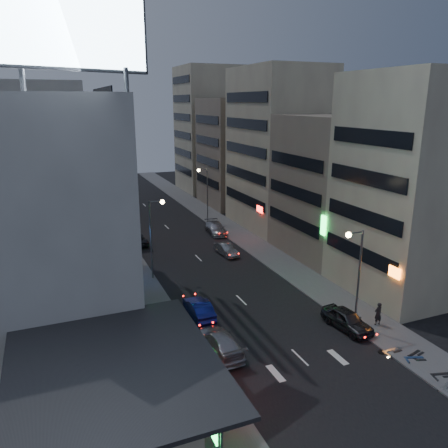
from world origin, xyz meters
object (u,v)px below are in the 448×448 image
parked_car_left (137,239)px  scooter_silver_b (398,340)px  person (378,314)px  scooter_black_b (419,342)px  road_car_silver (219,342)px  parked_car_right_mid (226,250)px  scooter_blue (424,349)px  parked_car_right_far (216,228)px  road_car_blue (199,309)px  parked_car_right_near (347,320)px

parked_car_left → scooter_silver_b: bearing=109.9°
person → scooter_black_b: person is taller
road_car_silver → scooter_silver_b: bearing=157.7°
parked_car_right_mid → scooter_blue: (4.59, -25.11, 0.07)m
parked_car_right_far → road_car_blue: 24.01m
parked_car_right_near → scooter_silver_b: size_ratio=2.35×
scooter_black_b → scooter_blue: bearing=142.8°
scooter_blue → parked_car_right_mid: bearing=30.7°
parked_car_left → road_car_silver: road_car_silver is taller
parked_car_right_mid → road_car_silver: 20.73m
scooter_blue → scooter_black_b: 0.86m
parked_car_right_far → scooter_blue: 33.70m
road_car_silver → person: person is taller
parked_car_right_far → person: 28.85m
parked_car_right_near → road_car_blue: size_ratio=1.02×
scooter_blue → scooter_silver_b: (-0.84, 1.61, -0.01)m
parked_car_right_near → scooter_black_b: parked_car_right_near is taller
person → road_car_silver: bearing=-8.6°
parked_car_left → scooter_black_b: (13.91, -32.23, 0.05)m
road_car_blue → scooter_blue: 17.24m
parked_car_right_near → parked_car_right_far: size_ratio=0.87×
parked_car_right_mid → parked_car_right_far: (2.00, 8.49, 0.11)m
scooter_silver_b → road_car_blue: bearing=49.1°
parked_car_right_near → road_car_silver: 10.62m
parked_car_right_far → road_car_silver: 29.34m
parked_car_right_near → scooter_blue: 5.93m
parked_car_left → scooter_blue: (13.58, -33.02, 0.07)m
parked_car_left → scooter_black_b: 35.10m
parked_car_right_far → person: person is taller
parked_car_left → road_car_silver: (0.60, -26.87, 0.13)m
road_car_blue → parked_car_right_near: bearing=149.1°
scooter_silver_b → person: bearing=-17.5°
parked_car_right_mid → person: 20.79m
road_car_silver → scooter_silver_b: 12.96m
parked_car_right_near → parked_car_right_far: parked_car_right_near is taller
parked_car_right_mid → scooter_silver_b: parked_car_right_mid is taller
parked_car_left → road_car_silver: 26.87m
person → parked_car_right_far: bearing=-87.5°
scooter_silver_b → scooter_black_b: bearing=-125.0°
scooter_blue → parked_car_right_near: bearing=44.0°
scooter_blue → scooter_silver_b: scooter_blue is taller
road_car_silver → scooter_blue: size_ratio=2.72×
person → scooter_black_b: 4.11m
parked_car_left → person: size_ratio=2.50×
parked_car_right_far → scooter_blue: bearing=-80.0°
scooter_black_b → person: bearing=-12.1°
scooter_blue → parked_car_left: bearing=42.7°
scooter_black_b → parked_car_right_near: bearing=16.2°
scooter_black_b → scooter_silver_b: (-1.17, 0.82, 0.01)m
parked_car_right_near → person: 2.64m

